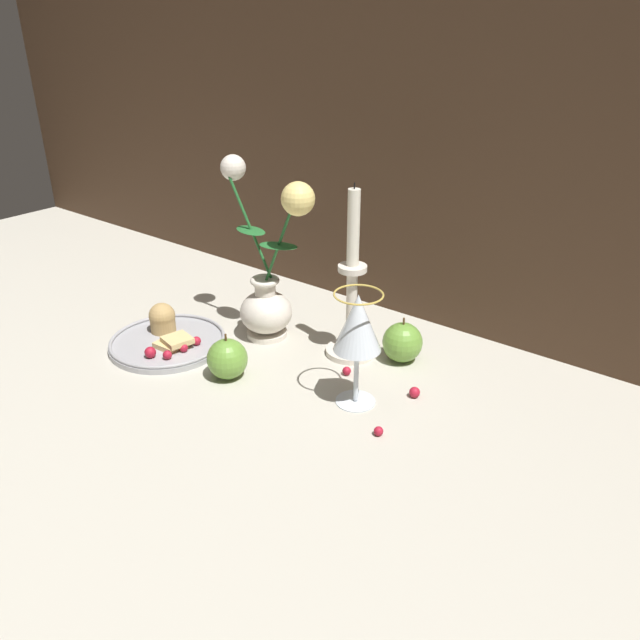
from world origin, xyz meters
The scene contains 10 objects.
ground_plane centered at (0.00, 0.00, 0.00)m, with size 2.40×2.40×0.00m, color #B7B2A3.
vase centered at (-0.07, 0.06, 0.11)m, with size 0.21×0.10×0.32m.
plate_with_pastries centered at (-0.20, -0.08, 0.01)m, with size 0.21×0.21×0.07m.
wine_glass centered at (0.18, -0.02, 0.13)m, with size 0.07×0.07×0.18m.
candlestick centered at (0.09, 0.10, 0.10)m, with size 0.09×0.09×0.31m.
apple_beside_vase centered at (0.17, 0.14, 0.03)m, with size 0.07×0.07×0.08m.
apple_near_glass centered at (-0.03, -0.09, 0.03)m, with size 0.07×0.07×0.08m.
berry_near_plate centered at (0.25, 0.05, 0.01)m, with size 0.02×0.02×0.02m, color #AD192D.
berry_front_center centered at (0.26, -0.07, 0.01)m, with size 0.01×0.01×0.01m, color #AD192D.
berry_by_glass_stem centered at (0.12, 0.04, 0.01)m, with size 0.01×0.01×0.01m, color #AD192D.
Camera 1 is at (0.64, -0.70, 0.54)m, focal length 35.00 mm.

